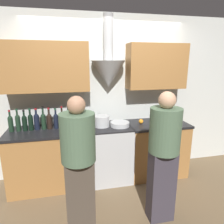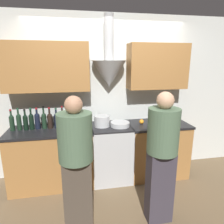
{
  "view_description": "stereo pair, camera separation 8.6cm",
  "coord_description": "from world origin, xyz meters",
  "px_view_note": "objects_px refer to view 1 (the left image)",
  "views": [
    {
      "loc": [
        -0.61,
        -2.58,
        1.88
      ],
      "look_at": [
        0.0,
        0.22,
        1.15
      ],
      "focal_mm": 32.0,
      "sensor_mm": 36.0,
      "label": 1
    },
    {
      "loc": [
        -0.52,
        -2.6,
        1.88
      ],
      "look_at": [
        0.0,
        0.22,
        1.15
      ],
      "focal_mm": 32.0,
      "sensor_mm": 36.0,
      "label": 2
    }
  ],
  "objects_px": {
    "wine_bottle_1": "(18,122)",
    "wine_bottle_8": "(62,119)",
    "stock_pot": "(102,121)",
    "wine_bottle_4": "(37,121)",
    "mixing_bowl": "(120,124)",
    "wine_bottle_9": "(69,119)",
    "orange_fruit": "(141,121)",
    "person_foreground_left": "(79,163)",
    "wine_bottle_2": "(25,122)",
    "wine_bottle_7": "(56,120)",
    "person_foreground_right": "(163,153)",
    "wine_bottle_5": "(43,120)",
    "wine_bottle_0": "(11,123)",
    "wine_bottle_6": "(49,120)",
    "stove_range": "(111,152)",
    "wine_bottle_3": "(31,121)"
  },
  "relations": [
    {
      "from": "wine_bottle_1",
      "to": "wine_bottle_8",
      "type": "xyz_separation_m",
      "value": [
        0.62,
        -0.01,
        0.0
      ]
    },
    {
      "from": "wine_bottle_8",
      "to": "stock_pot",
      "type": "height_order",
      "value": "wine_bottle_8"
    },
    {
      "from": "wine_bottle_4",
      "to": "mixing_bowl",
      "type": "relative_size",
      "value": 1.08
    },
    {
      "from": "wine_bottle_9",
      "to": "orange_fruit",
      "type": "bearing_deg",
      "value": -2.66
    },
    {
      "from": "person_foreground_left",
      "to": "wine_bottle_2",
      "type": "bearing_deg",
      "value": 124.48
    },
    {
      "from": "wine_bottle_7",
      "to": "person_foreground_left",
      "type": "distance_m",
      "value": 1.1
    },
    {
      "from": "wine_bottle_9",
      "to": "wine_bottle_1",
      "type": "bearing_deg",
      "value": -179.52
    },
    {
      "from": "wine_bottle_9",
      "to": "person_foreground_right",
      "type": "xyz_separation_m",
      "value": [
        1.04,
        -1.06,
        -0.17
      ]
    },
    {
      "from": "wine_bottle_8",
      "to": "wine_bottle_5",
      "type": "bearing_deg",
      "value": 175.81
    },
    {
      "from": "wine_bottle_1",
      "to": "wine_bottle_2",
      "type": "xyz_separation_m",
      "value": [
        0.09,
        -0.01,
        -0.01
      ]
    },
    {
      "from": "wine_bottle_0",
      "to": "wine_bottle_8",
      "type": "distance_m",
      "value": 0.71
    },
    {
      "from": "wine_bottle_2",
      "to": "wine_bottle_7",
      "type": "bearing_deg",
      "value": 2.14
    },
    {
      "from": "wine_bottle_4",
      "to": "wine_bottle_6",
      "type": "xyz_separation_m",
      "value": [
        0.18,
        -0.01,
        -0.0
      ]
    },
    {
      "from": "stove_range",
      "to": "person_foreground_left",
      "type": "bearing_deg",
      "value": -119.02
    },
    {
      "from": "wine_bottle_1",
      "to": "wine_bottle_7",
      "type": "relative_size",
      "value": 1.07
    },
    {
      "from": "stove_range",
      "to": "wine_bottle_8",
      "type": "distance_m",
      "value": 0.94
    },
    {
      "from": "wine_bottle_3",
      "to": "stock_pot",
      "type": "relative_size",
      "value": 1.36
    },
    {
      "from": "wine_bottle_4",
      "to": "stock_pot",
      "type": "distance_m",
      "value": 0.96
    },
    {
      "from": "wine_bottle_5",
      "to": "mixing_bowl",
      "type": "height_order",
      "value": "wine_bottle_5"
    },
    {
      "from": "wine_bottle_4",
      "to": "person_foreground_right",
      "type": "distance_m",
      "value": 1.85
    },
    {
      "from": "stove_range",
      "to": "stock_pot",
      "type": "xyz_separation_m",
      "value": [
        -0.14,
        0.01,
        0.53
      ]
    },
    {
      "from": "wine_bottle_1",
      "to": "wine_bottle_8",
      "type": "relative_size",
      "value": 0.97
    },
    {
      "from": "stove_range",
      "to": "wine_bottle_0",
      "type": "height_order",
      "value": "wine_bottle_0"
    },
    {
      "from": "wine_bottle_0",
      "to": "wine_bottle_4",
      "type": "relative_size",
      "value": 0.98
    },
    {
      "from": "wine_bottle_2",
      "to": "stock_pot",
      "type": "bearing_deg",
      "value": -1.89
    },
    {
      "from": "orange_fruit",
      "to": "person_foreground_right",
      "type": "xyz_separation_m",
      "value": [
        -0.1,
        -1.01,
        -0.07
      ]
    },
    {
      "from": "orange_fruit",
      "to": "person_foreground_left",
      "type": "relative_size",
      "value": 0.05
    },
    {
      "from": "wine_bottle_1",
      "to": "wine_bottle_8",
      "type": "bearing_deg",
      "value": -1.27
    },
    {
      "from": "wine_bottle_0",
      "to": "wine_bottle_9",
      "type": "bearing_deg",
      "value": 1.11
    },
    {
      "from": "wine_bottle_6",
      "to": "person_foreground_right",
      "type": "relative_size",
      "value": 0.2
    },
    {
      "from": "wine_bottle_1",
      "to": "person_foreground_left",
      "type": "distance_m",
      "value": 1.33
    },
    {
      "from": "person_foreground_right",
      "to": "wine_bottle_7",
      "type": "bearing_deg",
      "value": 139.22
    },
    {
      "from": "wine_bottle_2",
      "to": "mixing_bowl",
      "type": "relative_size",
      "value": 1.04
    },
    {
      "from": "wine_bottle_1",
      "to": "wine_bottle_7",
      "type": "distance_m",
      "value": 0.53
    },
    {
      "from": "stove_range",
      "to": "wine_bottle_4",
      "type": "relative_size",
      "value": 2.79
    },
    {
      "from": "wine_bottle_4",
      "to": "wine_bottle_8",
      "type": "distance_m",
      "value": 0.37
    },
    {
      "from": "stove_range",
      "to": "wine_bottle_3",
      "type": "distance_m",
      "value": 1.31
    },
    {
      "from": "wine_bottle_5",
      "to": "person_foreground_left",
      "type": "relative_size",
      "value": 0.22
    },
    {
      "from": "stove_range",
      "to": "stock_pot",
      "type": "bearing_deg",
      "value": 174.34
    },
    {
      "from": "wine_bottle_1",
      "to": "wine_bottle_4",
      "type": "relative_size",
      "value": 1.02
    },
    {
      "from": "wine_bottle_2",
      "to": "person_foreground_left",
      "type": "relative_size",
      "value": 0.2
    },
    {
      "from": "wine_bottle_4",
      "to": "wine_bottle_6",
      "type": "distance_m",
      "value": 0.18
    },
    {
      "from": "wine_bottle_7",
      "to": "orange_fruit",
      "type": "relative_size",
      "value": 4.18
    },
    {
      "from": "wine_bottle_3",
      "to": "wine_bottle_9",
      "type": "bearing_deg",
      "value": 0.9
    },
    {
      "from": "wine_bottle_5",
      "to": "wine_bottle_9",
      "type": "relative_size",
      "value": 1.01
    },
    {
      "from": "stove_range",
      "to": "wine_bottle_2",
      "type": "relative_size",
      "value": 2.9
    },
    {
      "from": "wine_bottle_2",
      "to": "person_foreground_right",
      "type": "relative_size",
      "value": 0.2
    },
    {
      "from": "wine_bottle_3",
      "to": "wine_bottle_7",
      "type": "bearing_deg",
      "value": 1.16
    },
    {
      "from": "wine_bottle_4",
      "to": "stove_range",
      "type": "bearing_deg",
      "value": -3.7
    },
    {
      "from": "wine_bottle_4",
      "to": "wine_bottle_9",
      "type": "xyz_separation_m",
      "value": [
        0.46,
        -0.0,
        -0.0
      ]
    }
  ]
}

